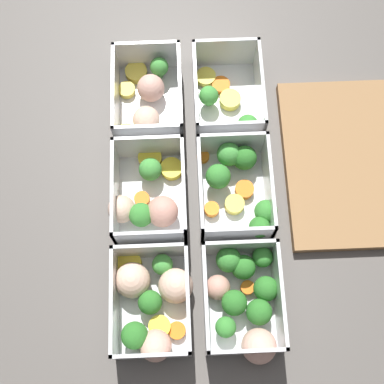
{
  "coord_description": "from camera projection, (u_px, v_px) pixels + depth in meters",
  "views": [
    {
      "loc": [
        0.26,
        -0.01,
        0.79
      ],
      "look_at": [
        0.0,
        0.0,
        0.02
      ],
      "focal_mm": 50.0,
      "sensor_mm": 36.0,
      "label": 1
    }
  ],
  "objects": [
    {
      "name": "container_near_center",
      "position": [
        148.0,
        197.0,
        0.81
      ],
      "size": [
        0.16,
        0.12,
        0.07
      ],
      "color": "white",
      "rests_on": "ground_plane"
    },
    {
      "name": "cutting_board",
      "position": [
        341.0,
        163.0,
        0.84
      ],
      "size": [
        0.28,
        0.18,
        0.02
      ],
      "color": "olive",
      "rests_on": "ground_plane"
    },
    {
      "name": "container_far_center",
      "position": [
        237.0,
        186.0,
        0.81
      ],
      "size": [
        0.16,
        0.12,
        0.07
      ],
      "color": "white",
      "rests_on": "ground_plane"
    },
    {
      "name": "container_near_right",
      "position": [
        152.0,
        301.0,
        0.76
      ],
      "size": [
        0.17,
        0.12,
        0.07
      ],
      "color": "white",
      "rests_on": "ground_plane"
    },
    {
      "name": "container_near_left",
      "position": [
        148.0,
        98.0,
        0.86
      ],
      "size": [
        0.16,
        0.11,
        0.07
      ],
      "color": "white",
      "rests_on": "ground_plane"
    },
    {
      "name": "container_far_right",
      "position": [
        245.0,
        300.0,
        0.76
      ],
      "size": [
        0.17,
        0.11,
        0.07
      ],
      "color": "white",
      "rests_on": "ground_plane"
    },
    {
      "name": "container_far_left",
      "position": [
        227.0,
        99.0,
        0.86
      ],
      "size": [
        0.16,
        0.11,
        0.07
      ],
      "color": "white",
      "rests_on": "ground_plane"
    },
    {
      "name": "ground_plane",
      "position": [
        192.0,
        197.0,
        0.83
      ],
      "size": [
        4.0,
        4.0,
        0.0
      ],
      "primitive_type": "plane",
      "color": "#56514C"
    }
  ]
}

